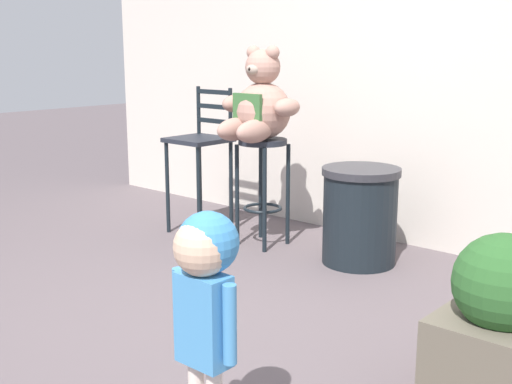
% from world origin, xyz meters
% --- Properties ---
extents(ground_plane, '(24.00, 24.00, 0.00)m').
position_xyz_m(ground_plane, '(0.00, 0.00, 0.00)').
color(ground_plane, '#5D5155').
extents(building_wall, '(6.58, 0.30, 3.40)m').
position_xyz_m(building_wall, '(0.00, 2.32, 1.70)').
color(building_wall, beige).
rests_on(building_wall, ground_plane).
extents(bar_stool_with_teddy, '(0.36, 0.36, 0.81)m').
position_xyz_m(bar_stool_with_teddy, '(-0.73, 1.44, 0.57)').
color(bar_stool_with_teddy, '#20242D').
rests_on(bar_stool_with_teddy, ground_plane).
extents(teddy_bear, '(0.65, 0.58, 0.68)m').
position_xyz_m(teddy_bear, '(-0.73, 1.41, 1.06)').
color(teddy_bear, tan).
rests_on(teddy_bear, bar_stool_with_teddy).
extents(child_walking, '(0.30, 0.24, 0.93)m').
position_xyz_m(child_walking, '(0.87, -0.74, 0.68)').
color(child_walking, '#C796A4').
rests_on(child_walking, ground_plane).
extents(trash_bin, '(0.54, 0.54, 0.68)m').
position_xyz_m(trash_bin, '(0.06, 1.55, 0.34)').
color(trash_bin, black).
rests_on(trash_bin, ground_plane).
extents(bar_chair_empty, '(0.43, 0.43, 1.17)m').
position_xyz_m(bar_chair_empty, '(-1.35, 1.40, 0.69)').
color(bar_chair_empty, '#20242D').
rests_on(bar_chair_empty, ground_plane).
extents(planter_with_shrub, '(0.48, 0.48, 0.75)m').
position_xyz_m(planter_with_shrub, '(1.52, 0.31, 0.35)').
color(planter_with_shrub, '#61584A').
rests_on(planter_with_shrub, ground_plane).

